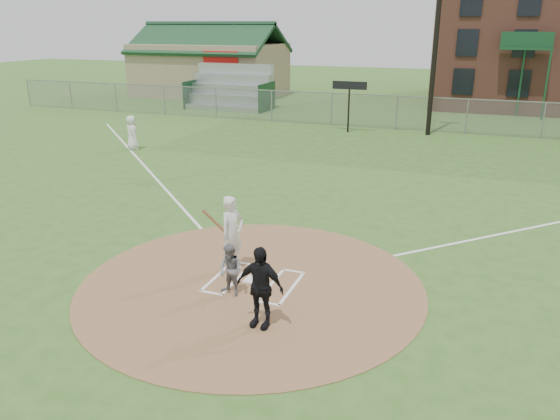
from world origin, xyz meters
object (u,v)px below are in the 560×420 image
(home_plate, at_px, (253,280))
(catcher, at_px, (231,270))
(umpire, at_px, (260,287))
(ondeck_player, at_px, (132,133))
(batter_at_plate, at_px, (232,234))

(home_plate, xyz_separation_m, catcher, (-0.20, -0.86, 0.61))
(home_plate, relative_size, catcher, 0.33)
(umpire, bearing_deg, catcher, 142.06)
(home_plate, relative_size, umpire, 0.23)
(catcher, bearing_deg, home_plate, 94.28)
(ondeck_player, bearing_deg, catcher, 174.39)
(umpire, xyz_separation_m, batter_at_plate, (-1.71, 2.32, 0.10))
(ondeck_player, bearing_deg, home_plate, 176.91)
(home_plate, xyz_separation_m, batter_at_plate, (-0.74, 0.42, 0.98))
(catcher, xyz_separation_m, ondeck_player, (-11.38, 12.52, 0.21))
(umpire, height_order, ondeck_player, umpire)
(catcher, relative_size, batter_at_plate, 0.63)
(ondeck_player, distance_m, batter_at_plate, 15.62)
(ondeck_player, height_order, batter_at_plate, batter_at_plate)
(home_plate, relative_size, batter_at_plate, 0.21)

